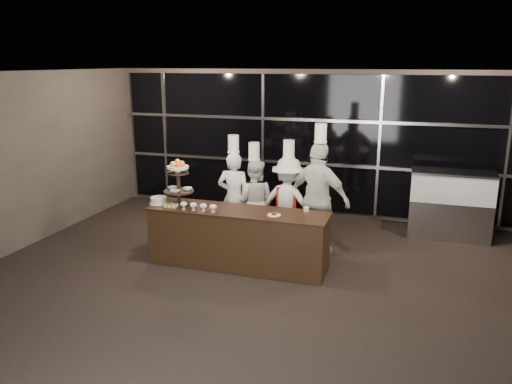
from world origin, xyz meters
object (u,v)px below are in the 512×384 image
(buffet_counter, at_px, (238,238))
(layer_cake, at_px, (159,200))
(display_stand, at_px, (178,179))
(chef_b, at_px, (254,200))
(chef_c, at_px, (288,202))
(chef_d, at_px, (319,199))
(display_case, at_px, (451,201))
(chef_a, at_px, (234,196))

(buffet_counter, xyz_separation_m, layer_cake, (-1.34, -0.05, 0.51))
(buffet_counter, height_order, display_stand, display_stand)
(display_stand, xyz_separation_m, chef_b, (0.90, 1.13, -0.57))
(layer_cake, xyz_separation_m, chef_c, (1.86, 1.15, -0.17))
(chef_c, bearing_deg, chef_d, -22.70)
(display_stand, bearing_deg, chef_c, 35.79)
(display_case, distance_m, chef_d, 2.68)
(display_stand, relative_size, layer_cake, 2.48)
(chef_a, bearing_deg, layer_cake, -129.94)
(buffet_counter, height_order, layer_cake, layer_cake)
(layer_cake, distance_m, chef_d, 2.60)
(chef_b, bearing_deg, chef_d, -12.75)
(chef_a, bearing_deg, chef_d, -6.22)
(chef_a, distance_m, chef_c, 0.97)
(display_stand, bearing_deg, chef_d, 22.22)
(chef_d, bearing_deg, buffet_counter, -142.04)
(chef_a, xyz_separation_m, chef_b, (0.34, 0.10, -0.08))
(layer_cake, bearing_deg, chef_b, 43.55)
(layer_cake, height_order, chef_b, chef_b)
(chef_a, height_order, chef_d, chef_d)
(chef_c, bearing_deg, display_case, 26.34)
(chef_a, bearing_deg, display_case, 21.07)
(buffet_counter, height_order, chef_a, chef_a)
(chef_d, bearing_deg, chef_a, 173.78)
(chef_c, bearing_deg, layer_cake, -148.36)
(buffet_counter, bearing_deg, chef_c, 64.52)
(display_stand, relative_size, chef_d, 0.34)
(chef_b, relative_size, chef_c, 0.96)
(display_stand, height_order, chef_b, chef_b)
(display_stand, distance_m, layer_cake, 0.50)
(buffet_counter, height_order, display_case, display_case)
(layer_cake, distance_m, display_case, 5.22)
(display_stand, xyz_separation_m, chef_c, (1.52, 1.10, -0.54))
(chef_c, distance_m, chef_d, 0.65)
(chef_b, bearing_deg, layer_cake, -136.45)
(chef_b, distance_m, chef_d, 1.25)
(chef_a, height_order, chef_b, chef_a)
(chef_b, bearing_deg, buffet_counter, -84.93)
(buffet_counter, xyz_separation_m, chef_b, (-0.10, 1.13, 0.30))
(display_stand, height_order, layer_cake, display_stand)
(layer_cake, bearing_deg, chef_d, 20.41)
(layer_cake, distance_m, chef_b, 1.72)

